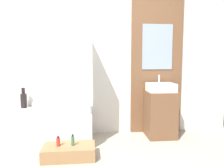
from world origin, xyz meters
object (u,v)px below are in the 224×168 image
at_px(bathtub, 53,126).
at_px(bottle_soap_primary, 58,142).
at_px(wooden_step_bench, 69,152).
at_px(vase_round_light, 35,104).
at_px(sink, 161,87).
at_px(bottle_soap_secondary, 73,141).
at_px(vase_tall_dark, 24,100).

bearing_deg(bathtub, bottle_soap_primary, -75.17).
height_order(wooden_step_bench, bottle_soap_primary, bottle_soap_primary).
bearing_deg(vase_round_light, sink, -4.15).
xyz_separation_m(sink, vase_round_light, (-2.03, 0.15, -0.27)).
xyz_separation_m(wooden_step_bench, bottle_soap_secondary, (0.05, -0.00, 0.15)).
bearing_deg(bottle_soap_secondary, bottle_soap_primary, 180.00).
bearing_deg(vase_round_light, wooden_step_bench, -53.73).
relative_size(bathtub, sink, 2.74).
distance_m(bathtub, bottle_soap_primary, 0.60).
bearing_deg(bottle_soap_secondary, sink, 26.01).
bearing_deg(bathtub, vase_tall_dark, 153.73).
distance_m(bathtub, wooden_step_bench, 0.67).
relative_size(wooden_step_bench, sink, 1.55).
distance_m(sink, bottle_soap_primary, 1.80).
relative_size(wooden_step_bench, bottle_soap_primary, 5.10).
relative_size(bathtub, wooden_step_bench, 1.77).
relative_size(bathtub, bottle_soap_primary, 9.04).
relative_size(bathtub, vase_round_light, 11.20).
distance_m(wooden_step_bench, vase_tall_dark, 1.26).
distance_m(sink, vase_round_light, 2.05).
relative_size(wooden_step_bench, vase_tall_dark, 2.06).
distance_m(bathtub, vase_tall_dark, 0.67).
height_order(vase_round_light, bottle_soap_primary, vase_round_light).
relative_size(sink, bottle_soap_primary, 3.29).
height_order(bathtub, vase_round_light, vase_round_light).
xyz_separation_m(vase_tall_dark, bottle_soap_primary, (0.65, -0.82, -0.41)).
bearing_deg(wooden_step_bench, vase_round_light, 126.27).
xyz_separation_m(sink, bottle_soap_secondary, (-1.38, -0.67, -0.59)).
distance_m(bathtub, bottle_soap_secondary, 0.67).
height_order(bottle_soap_primary, bottle_soap_secondary, bottle_soap_secondary).
relative_size(vase_tall_dark, bottle_soap_secondary, 2.21).
relative_size(vase_tall_dark, vase_round_light, 3.07).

